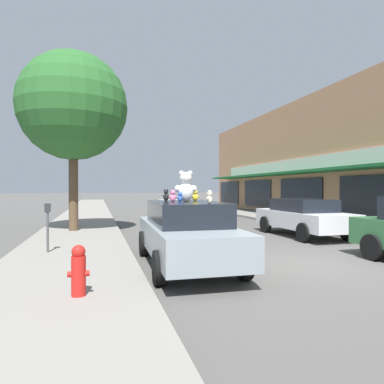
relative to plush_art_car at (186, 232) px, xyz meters
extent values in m
plane|color=#514F4C|center=(2.76, -0.61, -0.79)|extent=(260.00, 260.00, 0.00)
cube|color=gray|center=(-2.66, -0.61, -0.72)|extent=(3.08, 90.00, 0.14)
cube|color=#19662D|center=(8.90, 7.40, 1.91)|extent=(1.62, 28.51, 0.12)
cube|color=silver|center=(9.67, 7.40, 2.46)|extent=(0.08, 27.15, 0.70)
cube|color=black|center=(9.68, 4.58, 0.61)|extent=(0.06, 4.30, 2.00)
cube|color=black|center=(9.68, 10.23, 0.61)|extent=(0.06, 4.30, 2.00)
cube|color=black|center=(9.68, 15.89, 0.61)|extent=(0.06, 4.30, 2.00)
cube|color=black|center=(9.68, 21.55, 0.61)|extent=(0.06, 4.30, 2.00)
cube|color=#8C999E|center=(0.00, 0.00, -0.14)|extent=(1.88, 4.73, 0.65)
cube|color=black|center=(0.00, 0.00, 0.44)|extent=(1.60, 2.62, 0.51)
cylinder|color=black|center=(-0.80, 1.47, -0.46)|extent=(0.22, 0.67, 0.66)
cylinder|color=black|center=(0.89, 1.42, -0.46)|extent=(0.22, 0.67, 0.66)
cylinder|color=black|center=(-0.89, -1.42, -0.46)|extent=(0.22, 0.67, 0.66)
cylinder|color=black|center=(0.80, -1.47, -0.46)|extent=(0.22, 0.67, 0.66)
ellipsoid|color=white|center=(0.04, 0.19, 0.93)|extent=(0.40, 0.36, 0.46)
sphere|color=white|center=(0.04, 0.19, 1.26)|extent=(0.34, 0.34, 0.29)
sphere|color=white|center=(0.14, 0.17, 1.38)|extent=(0.14, 0.14, 0.12)
sphere|color=white|center=(-0.06, 0.21, 1.38)|extent=(0.14, 0.14, 0.12)
sphere|color=white|center=(0.06, 0.31, 1.25)|extent=(0.13, 0.13, 0.11)
sphere|color=white|center=(0.22, 0.18, 1.01)|extent=(0.19, 0.19, 0.17)
sphere|color=white|center=(-0.14, 0.25, 1.01)|extent=(0.19, 0.19, 0.17)
ellipsoid|color=blue|center=(-0.13, 0.08, 0.77)|extent=(0.14, 0.14, 0.15)
sphere|color=blue|center=(-0.13, 0.08, 0.88)|extent=(0.13, 0.13, 0.09)
sphere|color=blue|center=(-0.10, 0.10, 0.92)|extent=(0.05, 0.05, 0.04)
sphere|color=blue|center=(-0.16, 0.07, 0.92)|extent=(0.05, 0.05, 0.04)
sphere|color=#548DFF|center=(-0.15, 0.12, 0.87)|extent=(0.05, 0.05, 0.03)
sphere|color=blue|center=(-0.08, 0.12, 0.80)|extent=(0.07, 0.07, 0.05)
sphere|color=blue|center=(-0.18, 0.06, 0.80)|extent=(0.07, 0.07, 0.05)
ellipsoid|color=yellow|center=(0.36, 0.48, 0.79)|extent=(0.15, 0.13, 0.18)
sphere|color=yellow|center=(0.36, 0.48, 0.92)|extent=(0.12, 0.12, 0.11)
sphere|color=yellow|center=(0.40, 0.49, 0.96)|extent=(0.05, 0.05, 0.05)
sphere|color=yellow|center=(0.32, 0.48, 0.96)|extent=(0.05, 0.05, 0.05)
sphere|color=#FFFF4D|center=(0.35, 0.53, 0.91)|extent=(0.05, 0.05, 0.04)
sphere|color=yellow|center=(0.43, 0.50, 0.82)|extent=(0.07, 0.07, 0.06)
sphere|color=yellow|center=(0.28, 0.48, 0.82)|extent=(0.07, 0.07, 0.06)
ellipsoid|color=orange|center=(0.31, 1.02, 0.79)|extent=(0.18, 0.18, 0.18)
sphere|color=orange|center=(0.31, 1.02, 0.92)|extent=(0.16, 0.16, 0.11)
sphere|color=orange|center=(0.34, 1.04, 0.97)|extent=(0.07, 0.07, 0.05)
sphere|color=orange|center=(0.28, 0.99, 0.97)|extent=(0.07, 0.07, 0.05)
sphere|color=#FFBA41|center=(0.28, 1.05, 0.92)|extent=(0.06, 0.06, 0.04)
sphere|color=orange|center=(0.36, 1.07, 0.82)|extent=(0.09, 0.09, 0.07)
sphere|color=orange|center=(0.24, 0.98, 0.82)|extent=(0.09, 0.09, 0.07)
ellipsoid|color=pink|center=(-0.30, 0.07, 0.79)|extent=(0.16, 0.15, 0.17)
sphere|color=pink|center=(-0.30, 0.07, 0.92)|extent=(0.14, 0.14, 0.11)
sphere|color=pink|center=(-0.27, 0.08, 0.96)|extent=(0.06, 0.06, 0.05)
sphere|color=pink|center=(-0.34, 0.05, 0.96)|extent=(0.06, 0.06, 0.05)
sphere|color=#FFA3DA|center=(-0.32, 0.11, 0.91)|extent=(0.05, 0.05, 0.04)
sphere|color=pink|center=(-0.24, 0.10, 0.82)|extent=(0.08, 0.08, 0.06)
sphere|color=pink|center=(-0.37, 0.05, 0.82)|extent=(0.08, 0.08, 0.06)
ellipsoid|color=beige|center=(0.18, -1.18, 0.79)|extent=(0.17, 0.17, 0.17)
sphere|color=beige|center=(0.18, -1.18, 0.91)|extent=(0.15, 0.15, 0.11)
sphere|color=beige|center=(0.20, -1.15, 0.96)|extent=(0.06, 0.06, 0.05)
sphere|color=beige|center=(0.15, -1.21, 0.96)|extent=(0.06, 0.06, 0.05)
sphere|color=white|center=(0.14, -1.15, 0.91)|extent=(0.06, 0.06, 0.04)
sphere|color=beige|center=(0.21, -1.12, 0.82)|extent=(0.09, 0.09, 0.06)
sphere|color=beige|center=(0.13, -1.23, 0.82)|extent=(0.09, 0.09, 0.06)
ellipsoid|color=black|center=(-0.33, 0.71, 0.79)|extent=(0.18, 0.18, 0.18)
sphere|color=black|center=(-0.33, 0.71, 0.93)|extent=(0.16, 0.16, 0.12)
sphere|color=black|center=(-0.31, 0.68, 0.97)|extent=(0.07, 0.07, 0.05)
sphere|color=black|center=(-0.36, 0.74, 0.97)|extent=(0.07, 0.07, 0.05)
sphere|color=#3A3A3D|center=(-0.30, 0.75, 0.92)|extent=(0.06, 0.06, 0.04)
sphere|color=black|center=(-0.28, 0.66, 0.82)|extent=(0.10, 0.10, 0.07)
sphere|color=black|center=(-0.38, 0.77, 0.82)|extent=(0.10, 0.10, 0.07)
cylinder|color=black|center=(4.66, -0.67, -0.46)|extent=(0.20, 0.66, 0.66)
cube|color=silver|center=(5.52, 3.62, -0.16)|extent=(1.77, 4.35, 0.61)
cube|color=black|center=(5.52, 3.62, 0.38)|extent=(1.56, 2.29, 0.47)
cylinder|color=black|center=(4.65, 4.97, -0.46)|extent=(0.20, 0.66, 0.66)
cylinder|color=black|center=(6.39, 4.97, -0.46)|extent=(0.20, 0.66, 0.66)
cylinder|color=black|center=(4.65, 2.27, -0.46)|extent=(0.20, 0.66, 0.66)
cylinder|color=black|center=(6.39, 2.27, -0.46)|extent=(0.20, 0.66, 0.66)
cylinder|color=brown|center=(-2.90, 6.56, 0.90)|extent=(0.36, 0.36, 3.10)
sphere|color=#286028|center=(-2.90, 6.56, 4.25)|extent=(4.23, 4.23, 4.23)
cylinder|color=red|center=(-2.28, -2.13, -0.34)|extent=(0.22, 0.22, 0.62)
sphere|color=red|center=(-2.28, -2.13, 0.04)|extent=(0.21, 0.21, 0.21)
cylinder|color=red|center=(-2.40, -2.13, -0.31)|extent=(0.10, 0.09, 0.09)
cylinder|color=red|center=(-2.16, -2.13, -0.31)|extent=(0.10, 0.09, 0.09)
cylinder|color=#4C4C51|center=(-3.24, 1.89, -0.13)|extent=(0.06, 0.06, 1.05)
cube|color=#2D2D33|center=(-3.24, 1.89, 0.51)|extent=(0.14, 0.10, 0.22)
camera|label=1|loc=(-2.00, -7.69, 1.02)|focal=32.00mm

